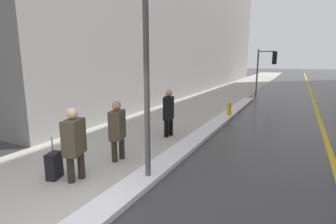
{
  "coord_description": "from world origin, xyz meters",
  "views": [
    {
      "loc": [
        3.0,
        -2.87,
        2.59
      ],
      "look_at": [
        -0.4,
        4.0,
        1.05
      ],
      "focal_mm": 28.0,
      "sensor_mm": 36.0,
      "label": 1
    }
  ],
  "objects_px": {
    "pedestrian_in_glasses": "(169,111)",
    "rolling_suitcase": "(54,166)",
    "traffic_light_near": "(268,63)",
    "pedestrian_trailing": "(117,128)",
    "fire_hydrant": "(229,110)",
    "pedestrian_nearside": "(74,141)",
    "lamp_post": "(146,38)"
  },
  "relations": [
    {
      "from": "rolling_suitcase",
      "to": "fire_hydrant",
      "type": "bearing_deg",
      "value": 148.66
    },
    {
      "from": "traffic_light_near",
      "to": "pedestrian_nearside",
      "type": "relative_size",
      "value": 2.05
    },
    {
      "from": "pedestrian_nearside",
      "to": "pedestrian_trailing",
      "type": "height_order",
      "value": "pedestrian_nearside"
    },
    {
      "from": "lamp_post",
      "to": "pedestrian_in_glasses",
      "type": "distance_m",
      "value": 3.95
    },
    {
      "from": "pedestrian_nearside",
      "to": "fire_hydrant",
      "type": "height_order",
      "value": "pedestrian_nearside"
    },
    {
      "from": "pedestrian_nearside",
      "to": "fire_hydrant",
      "type": "bearing_deg",
      "value": 151.92
    },
    {
      "from": "lamp_post",
      "to": "rolling_suitcase",
      "type": "xyz_separation_m",
      "value": [
        -1.88,
        -0.86,
        -2.71
      ]
    },
    {
      "from": "pedestrian_trailing",
      "to": "fire_hydrant",
      "type": "relative_size",
      "value": 2.24
    },
    {
      "from": "pedestrian_in_glasses",
      "to": "fire_hydrant",
      "type": "height_order",
      "value": "pedestrian_in_glasses"
    },
    {
      "from": "traffic_light_near",
      "to": "fire_hydrant",
      "type": "distance_m",
      "value": 8.72
    },
    {
      "from": "pedestrian_trailing",
      "to": "fire_hydrant",
      "type": "height_order",
      "value": "pedestrian_trailing"
    },
    {
      "from": "lamp_post",
      "to": "traffic_light_near",
      "type": "xyz_separation_m",
      "value": [
        0.74,
        15.57,
        -0.63
      ]
    },
    {
      "from": "rolling_suitcase",
      "to": "pedestrian_nearside",
      "type": "bearing_deg",
      "value": 88.58
    },
    {
      "from": "traffic_light_near",
      "to": "pedestrian_trailing",
      "type": "xyz_separation_m",
      "value": [
        -2.02,
        -14.94,
        -1.51
      ]
    },
    {
      "from": "pedestrian_in_glasses",
      "to": "traffic_light_near",
      "type": "bearing_deg",
      "value": 153.92
    },
    {
      "from": "pedestrian_nearside",
      "to": "pedestrian_in_glasses",
      "type": "bearing_deg",
      "value": 157.63
    },
    {
      "from": "traffic_light_near",
      "to": "pedestrian_trailing",
      "type": "height_order",
      "value": "traffic_light_near"
    },
    {
      "from": "pedestrian_nearside",
      "to": "pedestrian_trailing",
      "type": "bearing_deg",
      "value": 157.77
    },
    {
      "from": "rolling_suitcase",
      "to": "pedestrian_trailing",
      "type": "bearing_deg",
      "value": 140.14
    },
    {
      "from": "fire_hydrant",
      "to": "pedestrian_nearside",
      "type": "bearing_deg",
      "value": -100.3
    },
    {
      "from": "pedestrian_in_glasses",
      "to": "rolling_suitcase",
      "type": "xyz_separation_m",
      "value": [
        -0.81,
        -4.03,
        -0.6
      ]
    },
    {
      "from": "traffic_light_near",
      "to": "lamp_post",
      "type": "bearing_deg",
      "value": -102.16
    },
    {
      "from": "lamp_post",
      "to": "pedestrian_trailing",
      "type": "xyz_separation_m",
      "value": [
        -1.27,
        0.63,
        -2.14
      ]
    },
    {
      "from": "pedestrian_in_glasses",
      "to": "fire_hydrant",
      "type": "bearing_deg",
      "value": 146.5
    },
    {
      "from": "pedestrian_trailing",
      "to": "rolling_suitcase",
      "type": "height_order",
      "value": "pedestrian_trailing"
    },
    {
      "from": "pedestrian_trailing",
      "to": "pedestrian_nearside",
      "type": "bearing_deg",
      "value": -22.23
    },
    {
      "from": "traffic_light_near",
      "to": "rolling_suitcase",
      "type": "relative_size",
      "value": 3.48
    },
    {
      "from": "pedestrian_in_glasses",
      "to": "rolling_suitcase",
      "type": "distance_m",
      "value": 4.16
    },
    {
      "from": "lamp_post",
      "to": "traffic_light_near",
      "type": "distance_m",
      "value": 15.61
    },
    {
      "from": "pedestrian_nearside",
      "to": "pedestrian_in_glasses",
      "type": "xyz_separation_m",
      "value": [
        0.31,
        3.89,
        0.0
      ]
    },
    {
      "from": "pedestrian_nearside",
      "to": "rolling_suitcase",
      "type": "distance_m",
      "value": 0.79
    },
    {
      "from": "pedestrian_trailing",
      "to": "fire_hydrant",
      "type": "distance_m",
      "value": 6.65
    }
  ]
}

